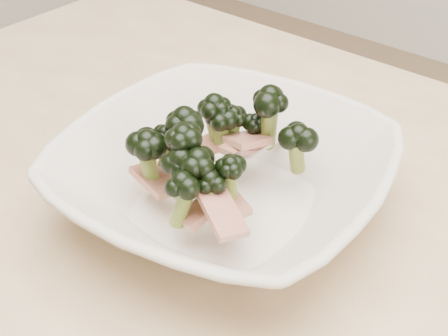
{
  "coord_description": "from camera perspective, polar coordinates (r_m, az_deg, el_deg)",
  "views": [
    {
      "loc": [
        0.27,
        -0.37,
        1.15
      ],
      "look_at": [
        -0.04,
        0.0,
        0.8
      ],
      "focal_mm": 50.0,
      "sensor_mm": 36.0,
      "label": 1
    }
  ],
  "objects": [
    {
      "name": "dining_table",
      "position": [
        0.68,
        2.54,
        -11.82
      ],
      "size": [
        1.2,
        0.8,
        0.75
      ],
      "color": "tan",
      "rests_on": "ground"
    },
    {
      "name": "broccoli_dish",
      "position": [
        0.6,
        -0.11,
        -0.59
      ],
      "size": [
        0.35,
        0.35,
        0.12
      ],
      "color": "beige",
      "rests_on": "dining_table"
    }
  ]
}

